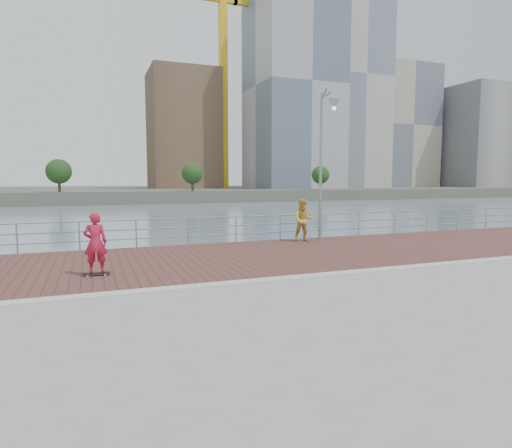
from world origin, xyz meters
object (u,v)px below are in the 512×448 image
object	(u,v)px
bystander	(304,220)
street_lamp	(326,138)
skateboarder	(95,243)
guardrail	(213,227)

from	to	relation	value
bystander	street_lamp	bearing A→B (deg)	17.21
skateboarder	bystander	xyz separation A→B (m)	(8.39, 3.88, -0.00)
street_lamp	bystander	xyz separation A→B (m)	(-1.01, 0.08, -3.49)
guardrail	bystander	distance (m)	3.88
guardrail	skateboarder	bearing A→B (deg)	-134.07
skateboarder	bystander	size ratio (longest dim) A/B	0.91
skateboarder	guardrail	bearing A→B (deg)	-131.48
street_lamp	guardrail	bearing A→B (deg)	168.71
skateboarder	bystander	distance (m)	9.24
guardrail	street_lamp	distance (m)	6.15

